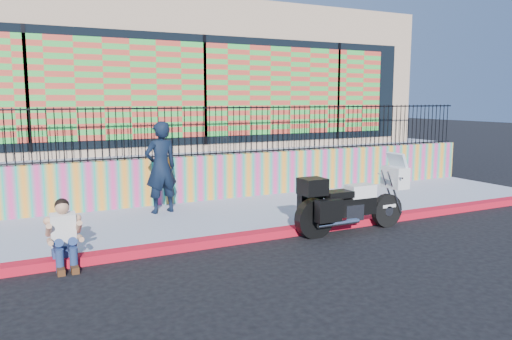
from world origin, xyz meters
TOP-DOWN VIEW (x-y plane):
  - ground at (0.00, 0.00)m, footprint 90.00×90.00m
  - red_curb at (0.00, 0.00)m, footprint 16.00×0.30m
  - sidewalk at (0.00, 1.65)m, footprint 16.00×3.00m
  - mural_wall at (0.00, 3.25)m, footprint 16.00×0.20m
  - metal_fence at (0.00, 3.25)m, footprint 15.80×0.04m
  - elevated_platform at (0.00, 8.35)m, footprint 16.00×10.00m
  - storefront_building at (0.00, 8.13)m, footprint 14.00×8.06m
  - police_motorcycle at (1.32, -0.35)m, footprint 2.47×0.82m
  - police_officer at (-1.71, 2.39)m, footprint 0.80×0.59m
  - seated_man at (-3.96, -0.09)m, footprint 0.54×0.71m

SIDE VIEW (x-z plane):
  - ground at x=0.00m, z-range 0.00..0.00m
  - red_curb at x=0.00m, z-range 0.00..0.15m
  - sidewalk at x=0.00m, z-range 0.00..0.15m
  - seated_man at x=-3.96m, z-range -0.08..0.98m
  - elevated_platform at x=0.00m, z-range 0.00..1.25m
  - police_motorcycle at x=1.32m, z-range -0.12..1.41m
  - mural_wall at x=0.00m, z-range 0.15..1.25m
  - police_officer at x=-1.71m, z-range 0.15..2.15m
  - metal_fence at x=0.00m, z-range 1.25..2.45m
  - storefront_building at x=0.00m, z-range 1.25..5.25m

